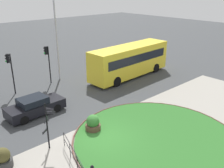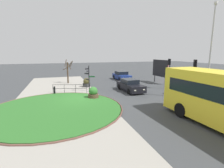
# 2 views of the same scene
# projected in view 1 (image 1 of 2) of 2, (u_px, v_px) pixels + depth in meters

# --- Properties ---
(ground) EXTENTS (120.00, 120.00, 0.00)m
(ground) POSITION_uv_depth(u_px,v_px,m) (104.00, 139.00, 16.14)
(ground) COLOR #3D3F42
(sidewalk_paving) EXTENTS (32.00, 8.09, 0.02)m
(sidewalk_paving) POSITION_uv_depth(u_px,v_px,m) (126.00, 152.00, 14.78)
(sidewalk_paving) COLOR #9E998E
(sidewalk_paving) RESTS_ON ground
(grass_island) EXTENTS (10.42, 10.42, 0.10)m
(grass_island) POSITION_uv_depth(u_px,v_px,m) (156.00, 139.00, 16.03)
(grass_island) COLOR #2D6B28
(grass_island) RESTS_ON ground
(grass_kerb_ring) EXTENTS (10.73, 10.73, 0.11)m
(grass_kerb_ring) POSITION_uv_depth(u_px,v_px,m) (156.00, 139.00, 16.02)
(grass_kerb_ring) COLOR brown
(grass_kerb_ring) RESTS_ON ground
(signpost_directional) EXTENTS (0.92, 1.09, 3.00)m
(signpost_directional) POSITION_uv_depth(u_px,v_px,m) (47.00, 124.00, 14.56)
(signpost_directional) COLOR black
(signpost_directional) RESTS_ON ground
(railing_grass_edge) EXTENTS (1.09, 3.63, 0.98)m
(railing_grass_edge) POSITION_uv_depth(u_px,v_px,m) (73.00, 154.00, 13.60)
(railing_grass_edge) COLOR black
(railing_grass_edge) RESTS_ON ground
(bus_yellow) EXTENTS (9.98, 2.87, 3.32)m
(bus_yellow) POSITION_uv_depth(u_px,v_px,m) (130.00, 60.00, 26.74)
(bus_yellow) COLOR yellow
(bus_yellow) RESTS_ON ground
(car_near_lane) EXTENTS (4.41, 1.92, 1.41)m
(car_near_lane) POSITION_uv_depth(u_px,v_px,m) (35.00, 106.00, 19.00)
(car_near_lane) COLOR black
(car_near_lane) RESTS_ON ground
(traffic_light_near) EXTENTS (0.48, 0.32, 3.75)m
(traffic_light_near) POSITION_uv_depth(u_px,v_px,m) (47.00, 57.00, 24.45)
(traffic_light_near) COLOR black
(traffic_light_near) RESTS_ON ground
(traffic_light_far) EXTENTS (0.48, 0.32, 3.72)m
(traffic_light_far) POSITION_uv_depth(u_px,v_px,m) (10.00, 65.00, 21.92)
(traffic_light_far) COLOR black
(traffic_light_far) RESTS_ON ground
(lamppost_tall) EXTENTS (0.32, 0.32, 8.85)m
(lamppost_tall) POSITION_uv_depth(u_px,v_px,m) (56.00, 34.00, 24.79)
(lamppost_tall) COLOR #B7B7BC
(lamppost_tall) RESTS_ON ground
(planter_near_signpost) EXTENTS (0.99, 0.99, 1.16)m
(planter_near_signpost) POSITION_uv_depth(u_px,v_px,m) (3.00, 159.00, 13.42)
(planter_near_signpost) COLOR #383838
(planter_near_signpost) RESTS_ON ground
(planter_kerbside) EXTENTS (1.03, 1.03, 1.16)m
(planter_kerbside) POSITION_uv_depth(u_px,v_px,m) (93.00, 124.00, 16.87)
(planter_kerbside) COLOR brown
(planter_kerbside) RESTS_ON ground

